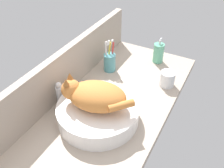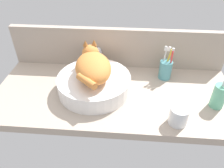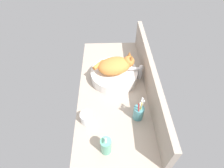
{
  "view_description": "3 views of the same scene",
  "coord_description": "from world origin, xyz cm",
  "px_view_note": "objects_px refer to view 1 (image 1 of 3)",
  "views": [
    {
      "loc": [
        -77.36,
        -42.99,
        82.76
      ],
      "look_at": [
        5.13,
        1.06,
        9.38
      ],
      "focal_mm": 40.0,
      "sensor_mm": 36.0,
      "label": 1
    },
    {
      "loc": [
        5.96,
        -86.51,
        70.19
      ],
      "look_at": [
        -0.69,
        -4.14,
        7.62
      ],
      "focal_mm": 35.0,
      "sensor_mm": 36.0,
      "label": 2
    },
    {
      "loc": [
        89.41,
        -5.2,
        100.81
      ],
      "look_at": [
        2.93,
        -2.18,
        7.59
      ],
      "focal_mm": 28.0,
      "sensor_mm": 36.0,
      "label": 3
    }
  ],
  "objects_px": {
    "soap_dispenser": "(158,53)",
    "cat": "(95,96)",
    "toothbrush_cup": "(110,62)",
    "water_glass": "(167,79)",
    "sink_basin": "(99,113)",
    "faucet": "(62,94)"
  },
  "relations": [
    {
      "from": "faucet",
      "to": "toothbrush_cup",
      "type": "distance_m",
      "value": 0.37
    },
    {
      "from": "cat",
      "to": "water_glass",
      "type": "height_order",
      "value": "cat"
    },
    {
      "from": "faucet",
      "to": "sink_basin",
      "type": "bearing_deg",
      "value": -89.46
    },
    {
      "from": "sink_basin",
      "to": "water_glass",
      "type": "height_order",
      "value": "same"
    },
    {
      "from": "toothbrush_cup",
      "to": "water_glass",
      "type": "relative_size",
      "value": 2.29
    },
    {
      "from": "soap_dispenser",
      "to": "cat",
      "type": "bearing_deg",
      "value": 172.28
    },
    {
      "from": "soap_dispenser",
      "to": "toothbrush_cup",
      "type": "relative_size",
      "value": 0.8
    },
    {
      "from": "faucet",
      "to": "toothbrush_cup",
      "type": "height_order",
      "value": "toothbrush_cup"
    },
    {
      "from": "faucet",
      "to": "toothbrush_cup",
      "type": "xyz_separation_m",
      "value": [
        0.37,
        -0.05,
        -0.02
      ]
    },
    {
      "from": "soap_dispenser",
      "to": "sink_basin",
      "type": "bearing_deg",
      "value": 173.48
    },
    {
      "from": "sink_basin",
      "to": "toothbrush_cup",
      "type": "xyz_separation_m",
      "value": [
        0.37,
        0.15,
        0.01
      ]
    },
    {
      "from": "sink_basin",
      "to": "cat",
      "type": "xyz_separation_m",
      "value": [
        -0.0,
        0.01,
        0.1
      ]
    },
    {
      "from": "cat",
      "to": "toothbrush_cup",
      "type": "xyz_separation_m",
      "value": [
        0.37,
        0.13,
        -0.08
      ]
    },
    {
      "from": "cat",
      "to": "faucet",
      "type": "relative_size",
      "value": 2.35
    },
    {
      "from": "faucet",
      "to": "soap_dispenser",
      "type": "height_order",
      "value": "soap_dispenser"
    },
    {
      "from": "cat",
      "to": "faucet",
      "type": "distance_m",
      "value": 0.2
    },
    {
      "from": "cat",
      "to": "faucet",
      "type": "bearing_deg",
      "value": 89.29
    },
    {
      "from": "cat",
      "to": "soap_dispenser",
      "type": "distance_m",
      "value": 0.6
    },
    {
      "from": "sink_basin",
      "to": "faucet",
      "type": "relative_size",
      "value": 2.69
    },
    {
      "from": "water_glass",
      "to": "cat",
      "type": "bearing_deg",
      "value": 152.69
    },
    {
      "from": "cat",
      "to": "toothbrush_cup",
      "type": "height_order",
      "value": "cat"
    },
    {
      "from": "cat",
      "to": "water_glass",
      "type": "bearing_deg",
      "value": -27.31
    }
  ]
}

